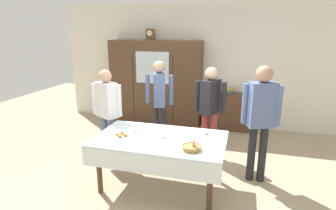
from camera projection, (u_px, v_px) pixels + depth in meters
The scene contains 19 objects.
ground_plane at pixel (164, 179), 4.07m from camera, with size 12.00×12.00×0.00m, color tan.
back_wall at pixel (198, 66), 6.17m from camera, with size 6.40×0.10×2.70m, color silver.
dining_table at pixel (159, 145), 3.68m from camera, with size 1.75×1.03×0.73m.
wall_cabinet at pixel (156, 83), 6.23m from camera, with size 2.08×0.46×1.91m.
mantel_clock at pixel (150, 34), 5.97m from camera, with size 0.18×0.11×0.24m.
bookshelf_low at pixel (229, 111), 5.99m from camera, with size 0.94×0.35×0.80m.
book_stack at pixel (230, 91), 5.87m from camera, with size 0.17×0.22×0.11m.
tea_cup_far_right at pixel (162, 136), 3.69m from camera, with size 0.13×0.13×0.06m.
tea_cup_back_edge at pixel (205, 132), 3.81m from camera, with size 0.13×0.13×0.06m.
tea_cup_center at pixel (134, 129), 3.92m from camera, with size 0.13×0.13×0.06m.
bread_basket at pixel (192, 147), 3.31m from camera, with size 0.24×0.24×0.16m.
pastry_plate at pixel (121, 135), 3.73m from camera, with size 0.28×0.28×0.05m.
spoon_front_edge at pixel (121, 144), 3.47m from camera, with size 0.12×0.02×0.01m.
spoon_near_left at pixel (149, 131), 3.91m from camera, with size 0.12×0.02×0.01m.
spoon_far_left at pixel (177, 131), 3.93m from camera, with size 0.12×0.02×0.01m.
person_by_cabinet at pixel (159, 96), 4.98m from camera, with size 0.52×0.40×1.61m.
person_near_right_end at pixel (107, 107), 4.44m from camera, with size 0.52×0.34×1.53m.
person_beside_shelf at pixel (261, 113), 3.77m from camera, with size 0.52×0.32×1.68m.
person_behind_table_left at pixel (210, 104), 4.59m from camera, with size 0.52×0.41×1.55m.
Camera 1 is at (1.04, -3.48, 2.15)m, focal length 29.30 mm.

